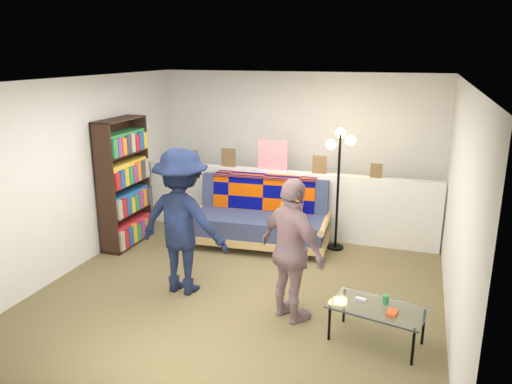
% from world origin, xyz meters
% --- Properties ---
extents(ground, '(5.00, 5.00, 0.00)m').
position_xyz_m(ground, '(0.00, 0.00, 0.00)').
color(ground, brown).
rests_on(ground, ground).
extents(room_shell, '(4.60, 5.05, 2.45)m').
position_xyz_m(room_shell, '(0.00, 0.47, 1.67)').
color(room_shell, silver).
rests_on(room_shell, ground).
extents(half_wall_ledge, '(4.45, 0.15, 1.00)m').
position_xyz_m(half_wall_ledge, '(0.00, 1.80, 0.50)').
color(half_wall_ledge, silver).
rests_on(half_wall_ledge, ground).
extents(ledge_decor, '(2.97, 0.02, 0.45)m').
position_xyz_m(ledge_decor, '(-0.23, 1.78, 1.18)').
color(ledge_decor, brown).
rests_on(ledge_decor, half_wall_ledge).
extents(futon_sofa, '(2.04, 1.08, 0.85)m').
position_xyz_m(futon_sofa, '(-0.23, 1.32, 0.40)').
color(futon_sofa, tan).
rests_on(futon_sofa, ground).
extents(bookshelf, '(0.30, 0.91, 1.81)m').
position_xyz_m(bookshelf, '(-2.08, 0.73, 0.85)').
color(bookshelf, black).
rests_on(bookshelf, ground).
extents(coffee_table, '(0.97, 0.66, 0.46)m').
position_xyz_m(coffee_table, '(1.60, -0.75, 0.35)').
color(coffee_table, black).
rests_on(coffee_table, ground).
extents(floor_lamp, '(0.39, 0.33, 1.70)m').
position_xyz_m(floor_lamp, '(0.82, 1.52, 1.20)').
color(floor_lamp, black).
rests_on(floor_lamp, ground).
extents(person_left, '(1.14, 0.72, 1.68)m').
position_xyz_m(person_left, '(-0.63, -0.33, 0.84)').
color(person_left, black).
rests_on(person_left, ground).
extents(person_right, '(0.94, 0.80, 1.51)m').
position_xyz_m(person_right, '(0.71, -0.58, 0.76)').
color(person_right, '#C57F88').
rests_on(person_right, ground).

